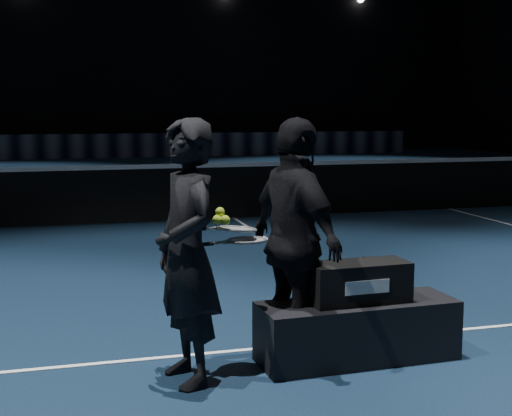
{
  "coord_description": "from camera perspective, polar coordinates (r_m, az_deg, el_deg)",
  "views": [
    {
      "loc": [
        -2.82,
        -11.53,
        1.86
      ],
      "look_at": [
        -1.52,
        -6.82,
        1.17
      ],
      "focal_mm": 50.0,
      "sensor_mm": 36.0,
      "label": 1
    }
  ],
  "objects": [
    {
      "name": "racket_bag",
      "position": [
        5.31,
        8.19,
        -5.88
      ],
      "size": [
        0.75,
        0.34,
        0.3
      ],
      "primitive_type": "cube",
      "rotation": [
        0.0,
        0.0,
        0.04
      ],
      "color": "black",
      "rests_on": "player_bench"
    },
    {
      "name": "wall_back",
      "position": [
        29.83,
        -10.28,
        13.95
      ],
      "size": [
        30.0,
        0.0,
        30.0
      ],
      "primitive_type": "plane",
      "rotation": [
        1.57,
        0.0,
        0.0
      ],
      "color": "black",
      "rests_on": "ground"
    },
    {
      "name": "racket_upper",
      "position": [
        4.97,
        -1.48,
        -1.68
      ],
      "size": [
        0.71,
        0.4,
        0.1
      ],
      "primitive_type": null,
      "rotation": [
        0.0,
        0.1,
        0.28
      ],
      "color": "black",
      "rests_on": "player_b"
    },
    {
      "name": "player_bench",
      "position": [
        5.41,
        8.11,
        -9.69
      ],
      "size": [
        1.5,
        0.55,
        0.44
      ],
      "primitive_type": "cube",
      "rotation": [
        0.0,
        0.0,
        0.04
      ],
      "color": "black",
      "rests_on": "floor"
    },
    {
      "name": "player_a",
      "position": [
        4.8,
        -5.56,
        -3.59
      ],
      "size": [
        0.56,
        0.73,
        1.8
      ],
      "primitive_type": "imported",
      "rotation": [
        0.0,
        0.0,
        -1.35
      ],
      "color": "black",
      "rests_on": "floor"
    },
    {
      "name": "floor",
      "position": [
        12.02,
        -1.71,
        -0.88
      ],
      "size": [
        36.0,
        36.0,
        0.0
      ],
      "primitive_type": "plane",
      "color": "black",
      "rests_on": "ground"
    },
    {
      "name": "racket_lower",
      "position": [
        4.97,
        -0.76,
        -2.59
      ],
      "size": [
        0.71,
        0.36,
        0.03
      ],
      "primitive_type": null,
      "rotation": [
        0.0,
        0.0,
        0.21
      ],
      "color": "black",
      "rests_on": "player_a"
    },
    {
      "name": "net_tape",
      "position": [
        11.91,
        -1.73,
        3.48
      ],
      "size": [
        12.8,
        0.03,
        0.07
      ],
      "primitive_type": "cube",
      "color": "white",
      "rests_on": "net_mesh"
    },
    {
      "name": "player_b",
      "position": [
        5.17,
        3.2,
        -2.71
      ],
      "size": [
        0.68,
        1.13,
        1.8
      ],
      "primitive_type": "imported",
      "rotation": [
        0.0,
        0.0,
        1.81
      ],
      "color": "black",
      "rests_on": "floor"
    },
    {
      "name": "tennis_balls",
      "position": [
        4.86,
        -2.83,
        -0.76
      ],
      "size": [
        0.12,
        0.1,
        0.12
      ],
      "primitive_type": null,
      "color": "#CBE12F",
      "rests_on": "racket_upper"
    },
    {
      "name": "court_lines",
      "position": [
        12.02,
        -1.71,
        -0.86
      ],
      "size": [
        10.98,
        23.78,
        0.01
      ],
      "primitive_type": null,
      "color": "white",
      "rests_on": "floor"
    },
    {
      "name": "sponsor_backdrop",
      "position": [
        27.21,
        -9.55,
        4.96
      ],
      "size": [
        22.0,
        0.15,
        0.9
      ],
      "primitive_type": "cube",
      "color": "black",
      "rests_on": "floor"
    },
    {
      "name": "net_mesh",
      "position": [
        11.96,
        -1.72,
        1.26
      ],
      "size": [
        12.8,
        0.02,
        0.86
      ],
      "primitive_type": "cube",
      "color": "black",
      "rests_on": "floor"
    },
    {
      "name": "bag_signature",
      "position": [
        5.17,
        8.91,
        -6.28
      ],
      "size": [
        0.35,
        0.02,
        0.1
      ],
      "primitive_type": "cube",
      "rotation": [
        0.0,
        0.0,
        0.04
      ],
      "color": "white",
      "rests_on": "racket_bag"
    }
  ]
}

